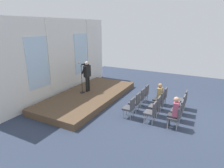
{
  "coord_description": "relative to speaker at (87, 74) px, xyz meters",
  "views": [
    {
      "loc": [
        -8.13,
        -1.21,
        3.93
      ],
      "look_at": [
        0.1,
        3.07,
        1.04
      ],
      "focal_mm": 30.3,
      "sensor_mm": 36.0,
      "label": 1
    }
  ],
  "objects": [
    {
      "name": "ground_plane",
      "position": [
        -0.32,
        -4.76,
        -1.32
      ],
      "size": [
        16.18,
        16.18,
        0.0
      ],
      "primitive_type": "plane",
      "color": "#2D384C"
    },
    {
      "name": "rear_partition",
      "position": [
        -0.29,
        1.46,
        0.83
      ],
      "size": [
        8.79,
        0.14,
        4.3
      ],
      "color": "silver",
      "rests_on": "ground"
    },
    {
      "name": "stage_platform",
      "position": [
        -0.32,
        -0.29,
        -1.16
      ],
      "size": [
        6.29,
        2.91,
        0.32
      ],
      "primitive_type": "cube",
      "color": "brown",
      "rests_on": "ground"
    },
    {
      "name": "speaker",
      "position": [
        0.0,
        0.0,
        0.0
      ],
      "size": [
        0.51,
        0.69,
        1.73
      ],
      "color": "black",
      "rests_on": "stage_platform"
    },
    {
      "name": "mic_stand",
      "position": [
        -0.36,
        0.11,
        -0.67
      ],
      "size": [
        0.28,
        0.28,
        1.55
      ],
      "color": "black",
      "rests_on": "stage_platform"
    },
    {
      "name": "chair_r0_c0",
      "position": [
        -1.36,
        -3.17,
        -0.79
      ],
      "size": [
        0.46,
        0.44,
        0.94
      ],
      "color": "#99999E",
      "rests_on": "ground"
    },
    {
      "name": "chair_r0_c1",
      "position": [
        -0.67,
        -3.17,
        -0.79
      ],
      "size": [
        0.46,
        0.44,
        0.94
      ],
      "color": "#99999E",
      "rests_on": "ground"
    },
    {
      "name": "chair_r0_c2",
      "position": [
        0.03,
        -3.17,
        -0.79
      ],
      "size": [
        0.46,
        0.44,
        0.94
      ],
      "color": "#99999E",
      "rests_on": "ground"
    },
    {
      "name": "chair_r0_c3",
      "position": [
        0.72,
        -3.17,
        -0.79
      ],
      "size": [
        0.46,
        0.44,
        0.94
      ],
      "color": "#99999E",
      "rests_on": "ground"
    },
    {
      "name": "chair_r1_c0",
      "position": [
        -1.36,
        -4.14,
        -0.79
      ],
      "size": [
        0.46,
        0.44,
        0.94
      ],
      "color": "#99999E",
      "rests_on": "ground"
    },
    {
      "name": "chair_r1_c1",
      "position": [
        -0.67,
        -4.14,
        -0.79
      ],
      "size": [
        0.46,
        0.44,
        0.94
      ],
      "color": "#99999E",
      "rests_on": "ground"
    },
    {
      "name": "chair_r1_c2",
      "position": [
        0.03,
        -4.14,
        -0.79
      ],
      "size": [
        0.46,
        0.44,
        0.94
      ],
      "color": "#99999E",
      "rests_on": "ground"
    },
    {
      "name": "audience_r1_c2",
      "position": [
        0.03,
        -4.06,
        -0.58
      ],
      "size": [
        0.36,
        0.39,
        1.35
      ],
      "color": "#2D2D33",
      "rests_on": "ground"
    },
    {
      "name": "chair_r1_c3",
      "position": [
        0.72,
        -4.14,
        -0.79
      ],
      "size": [
        0.46,
        0.44,
        0.94
      ],
      "color": "#99999E",
      "rests_on": "ground"
    },
    {
      "name": "chair_r2_c0",
      "position": [
        -1.36,
        -5.11,
        -0.79
      ],
      "size": [
        0.46,
        0.44,
        0.94
      ],
      "color": "#99999E",
      "rests_on": "ground"
    },
    {
      "name": "audience_r2_c0",
      "position": [
        -1.36,
        -5.03,
        -0.59
      ],
      "size": [
        0.36,
        0.39,
        1.32
      ],
      "color": "#2D2D33",
      "rests_on": "ground"
    },
    {
      "name": "chair_r2_c1",
      "position": [
        -0.67,
        -5.11,
        -0.79
      ],
      "size": [
        0.46,
        0.44,
        0.94
      ],
      "color": "#99999E",
      "rests_on": "ground"
    },
    {
      "name": "chair_r2_c2",
      "position": [
        0.03,
        -5.11,
        -0.79
      ],
      "size": [
        0.46,
        0.44,
        0.94
      ],
      "color": "#99999E",
      "rests_on": "ground"
    },
    {
      "name": "chair_r2_c3",
      "position": [
        0.72,
        -5.11,
        -0.79
      ],
      "size": [
        0.46,
        0.44,
        0.94
      ],
      "color": "#99999E",
      "rests_on": "ground"
    }
  ]
}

